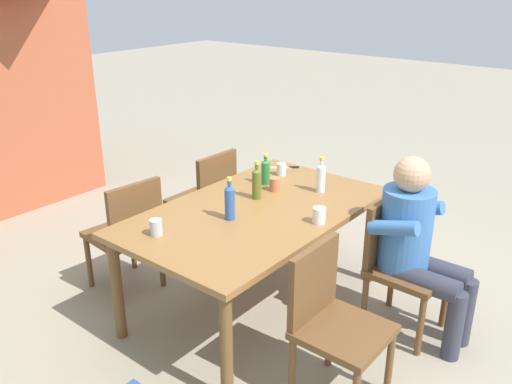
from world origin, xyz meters
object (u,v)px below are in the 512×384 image
at_px(chair_near_left, 331,317).
at_px(person_in_white_shirt, 417,240).
at_px(bottle_blue, 230,201).
at_px(bottle_green, 266,171).
at_px(cup_terracotta, 275,184).
at_px(cup_glass, 281,169).
at_px(bottle_clear, 321,177).
at_px(cup_white, 319,215).
at_px(table_knife, 286,167).
at_px(chair_far_right, 207,196).
at_px(bottle_olive, 257,183).
at_px(cup_steel, 156,227).
at_px(dining_table, 256,220).
at_px(backpack_by_far_side, 316,200).
at_px(chair_far_left, 128,230).
at_px(chair_near_right, 398,259).

relative_size(chair_near_left, person_in_white_shirt, 0.74).
distance_m(chair_near_left, bottle_blue, 0.96).
height_order(person_in_white_shirt, bottle_green, person_in_white_shirt).
relative_size(cup_terracotta, cup_glass, 1.02).
bearing_deg(bottle_clear, cup_white, -148.35).
bearing_deg(table_knife, cup_white, -132.90).
xyz_separation_m(chair_far_right, bottle_green, (0.00, -0.60, 0.35)).
xyz_separation_m(person_in_white_shirt, cup_terracotta, (-0.06, 1.05, 0.14)).
relative_size(bottle_olive, cup_glass, 2.89).
distance_m(chair_near_left, bottle_green, 1.38).
distance_m(bottle_green, cup_steel, 1.07).
bearing_deg(bottle_olive, cup_white, -97.10).
height_order(bottle_blue, cup_white, bottle_blue).
bearing_deg(dining_table, bottle_clear, -17.21).
bearing_deg(backpack_by_far_side, chair_far_left, 169.13).
relative_size(bottle_clear, bottle_green, 1.12).
bearing_deg(backpack_by_far_side, bottle_green, -167.72).
height_order(chair_near_left, cup_white, chair_near_left).
height_order(dining_table, person_in_white_shirt, person_in_white_shirt).
bearing_deg(table_knife, cup_glass, -157.11).
xyz_separation_m(chair_far_left, bottle_olive, (0.55, -0.72, 0.37)).
bearing_deg(table_knife, chair_near_right, -108.18).
distance_m(chair_far_right, cup_terracotta, 0.80).
height_order(dining_table, bottle_olive, bottle_olive).
relative_size(chair_near_right, bottle_blue, 3.11).
relative_size(bottle_clear, bottle_olive, 0.96).
xyz_separation_m(chair_near_right, table_knife, (0.38, 1.16, 0.26)).
distance_m(chair_near_left, cup_glass, 1.53).
bearing_deg(dining_table, cup_glass, 22.32).
bearing_deg(chair_far_right, person_in_white_shirt, -89.97).
relative_size(chair_near_left, backpack_by_far_side, 2.12).
xyz_separation_m(cup_terracotta, cup_white, (-0.26, -0.54, 0.00)).
relative_size(person_in_white_shirt, cup_terracotta, 12.43).
bearing_deg(cup_white, chair_far_right, 75.71).
distance_m(person_in_white_shirt, cup_glass, 1.23).
bearing_deg(person_in_white_shirt, bottle_clear, 81.21).
distance_m(cup_white, backpack_by_far_side, 1.78).
xyz_separation_m(chair_near_left, cup_white, (0.48, 0.40, 0.31)).
bearing_deg(chair_near_right, dining_table, 115.77).
bearing_deg(chair_near_right, cup_glass, 78.46).
height_order(cup_steel, backpack_by_far_side, cup_steel).
height_order(chair_near_right, cup_glass, chair_near_right).
xyz_separation_m(chair_far_left, cup_glass, (1.04, -0.58, 0.30)).
distance_m(chair_near_right, cup_white, 0.60).
height_order(chair_far_left, cup_glass, chair_far_left).
height_order(chair_far_right, chair_near_left, same).
xyz_separation_m(bottle_blue, cup_steel, (-0.44, 0.19, -0.07)).
bearing_deg(chair_near_right, chair_near_left, 180.00).
distance_m(dining_table, person_in_white_shirt, 1.03).
bearing_deg(bottle_clear, cup_glass, 76.16).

